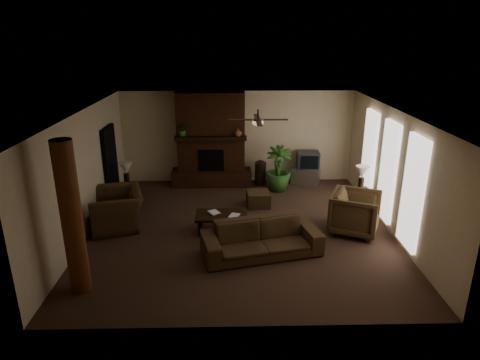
{
  "coord_description": "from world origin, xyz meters",
  "views": [
    {
      "loc": [
        -0.22,
        -9.0,
        4.42
      ],
      "look_at": [
        0.0,
        0.4,
        1.1
      ],
      "focal_mm": 31.35,
      "sensor_mm": 36.0,
      "label": 1
    }
  ],
  "objects_px": {
    "sofa": "(262,233)",
    "floor_plant": "(278,178)",
    "log_column": "(72,219)",
    "lamp_left": "(126,170)",
    "ottoman": "(258,199)",
    "side_table_left": "(127,196)",
    "floor_vase": "(260,171)",
    "lamp_right": "(362,174)",
    "armchair_left": "(116,203)",
    "coffee_table": "(221,216)",
    "armchair_right": "(355,211)",
    "side_table_right": "(359,200)",
    "tv_stand": "(306,176)"
  },
  "relations": [
    {
      "from": "ottoman",
      "to": "lamp_right",
      "type": "relative_size",
      "value": 0.92
    },
    {
      "from": "log_column",
      "to": "floor_plant",
      "type": "xyz_separation_m",
      "value": [
        4.12,
        5.01,
        -1.03
      ]
    },
    {
      "from": "lamp_left",
      "to": "side_table_left",
      "type": "bearing_deg",
      "value": -162.02
    },
    {
      "from": "armchair_left",
      "to": "lamp_right",
      "type": "bearing_deg",
      "value": 80.48
    },
    {
      "from": "side_table_left",
      "to": "lamp_right",
      "type": "distance_m",
      "value": 6.23
    },
    {
      "from": "log_column",
      "to": "sofa",
      "type": "distance_m",
      "value": 3.69
    },
    {
      "from": "log_column",
      "to": "floor_vase",
      "type": "distance_m",
      "value": 6.69
    },
    {
      "from": "lamp_left",
      "to": "ottoman",
      "type": "bearing_deg",
      "value": -2.43
    },
    {
      "from": "coffee_table",
      "to": "floor_plant",
      "type": "bearing_deg",
      "value": 59.05
    },
    {
      "from": "tv_stand",
      "to": "side_table_right",
      "type": "relative_size",
      "value": 1.55
    },
    {
      "from": "log_column",
      "to": "coffee_table",
      "type": "distance_m",
      "value": 3.57
    },
    {
      "from": "armchair_right",
      "to": "floor_plant",
      "type": "xyz_separation_m",
      "value": [
        -1.48,
        2.82,
        -0.17
      ]
    },
    {
      "from": "coffee_table",
      "to": "side_table_left",
      "type": "xyz_separation_m",
      "value": [
        -2.58,
        1.62,
        -0.1
      ]
    },
    {
      "from": "tv_stand",
      "to": "sofa",
      "type": "bearing_deg",
      "value": -91.69
    },
    {
      "from": "log_column",
      "to": "lamp_left",
      "type": "xyz_separation_m",
      "value": [
        -0.03,
        3.96,
        -0.4
      ]
    },
    {
      "from": "ottoman",
      "to": "floor_vase",
      "type": "height_order",
      "value": "floor_vase"
    },
    {
      "from": "lamp_left",
      "to": "side_table_right",
      "type": "relative_size",
      "value": 1.18
    },
    {
      "from": "armchair_right",
      "to": "ottoman",
      "type": "height_order",
      "value": "armchair_right"
    },
    {
      "from": "floor_vase",
      "to": "side_table_right",
      "type": "height_order",
      "value": "floor_vase"
    },
    {
      "from": "coffee_table",
      "to": "floor_plant",
      "type": "relative_size",
      "value": 0.91
    },
    {
      "from": "armchair_left",
      "to": "lamp_right",
      "type": "xyz_separation_m",
      "value": [
        6.11,
        0.83,
        0.41
      ]
    },
    {
      "from": "coffee_table",
      "to": "floor_plant",
      "type": "height_order",
      "value": "floor_plant"
    },
    {
      "from": "armchair_right",
      "to": "floor_plant",
      "type": "distance_m",
      "value": 3.19
    },
    {
      "from": "armchair_left",
      "to": "ottoman",
      "type": "height_order",
      "value": "armchair_left"
    },
    {
      "from": "ottoman",
      "to": "side_table_left",
      "type": "xyz_separation_m",
      "value": [
        -3.54,
        0.13,
        0.08
      ]
    },
    {
      "from": "armchair_left",
      "to": "floor_vase",
      "type": "xyz_separation_m",
      "value": [
        3.65,
        2.87,
        -0.16
      ]
    },
    {
      "from": "coffee_table",
      "to": "side_table_right",
      "type": "distance_m",
      "value": 3.79
    },
    {
      "from": "sofa",
      "to": "side_table_right",
      "type": "distance_m",
      "value": 3.59
    },
    {
      "from": "log_column",
      "to": "lamp_right",
      "type": "xyz_separation_m",
      "value": [
        6.1,
        3.49,
        -0.4
      ]
    },
    {
      "from": "armchair_left",
      "to": "tv_stand",
      "type": "distance_m",
      "value": 5.82
    },
    {
      "from": "floor_vase",
      "to": "lamp_left",
      "type": "bearing_deg",
      "value": -156.87
    },
    {
      "from": "ottoman",
      "to": "lamp_right",
      "type": "bearing_deg",
      "value": -6.87
    },
    {
      "from": "side_table_left",
      "to": "floor_vase",
      "type": "bearing_deg",
      "value": 23.08
    },
    {
      "from": "ottoman",
      "to": "sofa",
      "type": "bearing_deg",
      "value": -92.25
    },
    {
      "from": "armchair_left",
      "to": "tv_stand",
      "type": "height_order",
      "value": "armchair_left"
    },
    {
      "from": "sofa",
      "to": "floor_plant",
      "type": "relative_size",
      "value": 1.87
    },
    {
      "from": "armchair_left",
      "to": "side_table_left",
      "type": "relative_size",
      "value": 2.47
    },
    {
      "from": "side_table_left",
      "to": "lamp_right",
      "type": "relative_size",
      "value": 0.85
    },
    {
      "from": "lamp_right",
      "to": "armchair_right",
      "type": "bearing_deg",
      "value": -111.13
    },
    {
      "from": "lamp_right",
      "to": "side_table_right",
      "type": "bearing_deg",
      "value": 90.0
    },
    {
      "from": "sofa",
      "to": "side_table_right",
      "type": "height_order",
      "value": "sofa"
    },
    {
      "from": "log_column",
      "to": "lamp_right",
      "type": "relative_size",
      "value": 4.31
    },
    {
      "from": "log_column",
      "to": "side_table_left",
      "type": "xyz_separation_m",
      "value": [
        -0.07,
        3.94,
        -1.12
      ]
    },
    {
      "from": "sofa",
      "to": "coffee_table",
      "type": "xyz_separation_m",
      "value": [
        -0.86,
        1.11,
        -0.11
      ]
    },
    {
      "from": "coffee_table",
      "to": "side_table_right",
      "type": "bearing_deg",
      "value": 18.39
    },
    {
      "from": "ottoman",
      "to": "tv_stand",
      "type": "height_order",
      "value": "tv_stand"
    },
    {
      "from": "coffee_table",
      "to": "lamp_right",
      "type": "bearing_deg",
      "value": 18.04
    },
    {
      "from": "sofa",
      "to": "coffee_table",
      "type": "height_order",
      "value": "sofa"
    },
    {
      "from": "floor_plant",
      "to": "lamp_right",
      "type": "relative_size",
      "value": 2.02
    },
    {
      "from": "floor_plant",
      "to": "tv_stand",
      "type": "bearing_deg",
      "value": 30.24
    }
  ]
}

